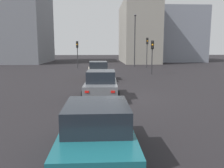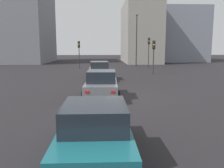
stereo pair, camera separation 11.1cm
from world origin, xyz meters
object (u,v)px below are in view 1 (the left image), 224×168
(car_teal_right_third, at_px, (97,131))
(traffic_light_near_left, at_px, (152,50))
(traffic_light_far_left, at_px, (77,49))
(car_beige_right_lead, at_px, (98,71))
(car_grey_right_second, at_px, (101,85))
(street_lamp_kerbside, at_px, (135,36))
(traffic_light_near_right, at_px, (147,46))

(car_teal_right_third, height_order, traffic_light_near_left, traffic_light_near_left)
(traffic_light_far_left, bearing_deg, car_teal_right_third, 11.85)
(car_beige_right_lead, relative_size, traffic_light_far_left, 1.26)
(car_beige_right_lead, xyz_separation_m, traffic_light_near_left, (3.76, -5.79, 1.83))
(car_beige_right_lead, height_order, traffic_light_near_left, traffic_light_near_left)
(car_grey_right_second, bearing_deg, street_lamp_kerbside, -11.30)
(traffic_light_near_right, distance_m, street_lamp_kerbside, 3.15)
(car_grey_right_second, height_order, traffic_light_near_right, traffic_light_near_right)
(car_teal_right_third, bearing_deg, car_beige_right_lead, 0.47)
(car_grey_right_second, distance_m, traffic_light_near_left, 13.07)
(street_lamp_kerbside, bearing_deg, traffic_light_far_left, 107.54)
(car_teal_right_third, relative_size, traffic_light_near_right, 0.99)
(car_beige_right_lead, height_order, car_teal_right_third, car_beige_right_lead)
(car_teal_right_third, bearing_deg, street_lamp_kerbside, -10.06)
(car_grey_right_second, height_order, traffic_light_near_left, traffic_light_near_left)
(car_beige_right_lead, relative_size, traffic_light_near_right, 1.12)
(traffic_light_near_left, relative_size, traffic_light_near_right, 0.85)
(traffic_light_near_left, relative_size, street_lamp_kerbside, 0.47)
(car_beige_right_lead, height_order, traffic_light_near_right, traffic_light_near_right)
(car_beige_right_lead, relative_size, traffic_light_near_left, 1.31)
(car_teal_right_third, relative_size, traffic_light_far_left, 1.11)
(car_beige_right_lead, xyz_separation_m, street_lamp_kerbside, (14.08, -5.42, 3.74))
(traffic_light_near_right, distance_m, traffic_light_far_left, 9.76)
(car_teal_right_third, height_order, traffic_light_far_left, traffic_light_far_left)
(car_grey_right_second, relative_size, traffic_light_near_left, 1.19)
(car_teal_right_third, height_order, street_lamp_kerbside, street_lamp_kerbside)
(car_teal_right_third, bearing_deg, car_grey_right_second, -0.94)
(traffic_light_near_right, height_order, traffic_light_far_left, traffic_light_near_right)
(car_teal_right_third, xyz_separation_m, street_lamp_kerbside, (29.58, -5.34, 3.80))
(car_teal_right_third, distance_m, traffic_light_far_left, 27.18)
(car_grey_right_second, height_order, traffic_light_far_left, traffic_light_far_left)
(car_beige_right_lead, height_order, traffic_light_far_left, traffic_light_far_left)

